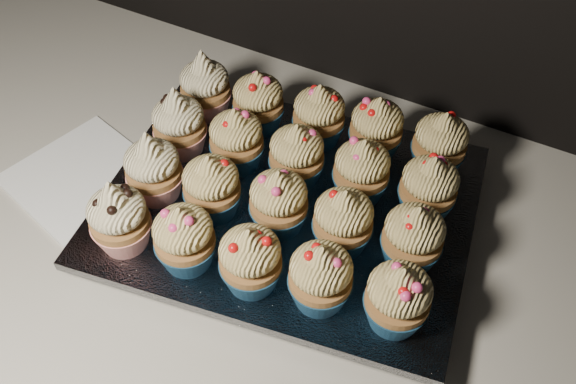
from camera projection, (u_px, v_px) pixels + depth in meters
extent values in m
cube|color=silver|center=(298.00, 263.00, 0.73)|extent=(2.44, 0.64, 0.04)
cube|color=white|center=(82.00, 177.00, 0.79)|extent=(0.19, 0.19, 0.00)
cube|color=black|center=(288.00, 214.00, 0.73)|extent=(0.41, 0.34, 0.02)
cube|color=silver|center=(288.00, 205.00, 0.72)|extent=(0.45, 0.37, 0.01)
cone|color=red|center=(123.00, 233.00, 0.67)|extent=(0.06, 0.06, 0.03)
ellipsoid|color=beige|center=(116.00, 209.00, 0.64)|extent=(0.06, 0.06, 0.04)
cone|color=beige|center=(110.00, 191.00, 0.62)|extent=(0.03, 0.03, 0.03)
cone|color=navy|center=(187.00, 251.00, 0.65)|extent=(0.06, 0.06, 0.03)
ellipsoid|color=#E6C674|center=(182.00, 228.00, 0.62)|extent=(0.06, 0.06, 0.04)
cone|color=#E6C674|center=(179.00, 214.00, 0.61)|extent=(0.03, 0.03, 0.02)
cone|color=navy|center=(251.00, 273.00, 0.64)|extent=(0.06, 0.06, 0.03)
ellipsoid|color=#E6C674|center=(250.00, 250.00, 0.61)|extent=(0.06, 0.06, 0.04)
cone|color=#E6C674|center=(249.00, 235.00, 0.59)|extent=(0.03, 0.03, 0.02)
cone|color=navy|center=(320.00, 290.00, 0.62)|extent=(0.06, 0.06, 0.03)
ellipsoid|color=#E6C674|center=(321.00, 267.00, 0.59)|extent=(0.06, 0.06, 0.04)
cone|color=#E6C674|center=(322.00, 253.00, 0.58)|extent=(0.03, 0.03, 0.02)
cone|color=navy|center=(395.00, 311.00, 0.61)|extent=(0.06, 0.06, 0.03)
ellipsoid|color=#E6C674|center=(400.00, 289.00, 0.58)|extent=(0.06, 0.06, 0.04)
cone|color=#E6C674|center=(404.00, 274.00, 0.56)|extent=(0.03, 0.03, 0.02)
cone|color=red|center=(157.00, 184.00, 0.71)|extent=(0.06, 0.06, 0.03)
ellipsoid|color=beige|center=(151.00, 160.00, 0.69)|extent=(0.06, 0.06, 0.04)
cone|color=beige|center=(147.00, 141.00, 0.67)|extent=(0.03, 0.03, 0.03)
cone|color=navy|center=(214.00, 201.00, 0.70)|extent=(0.06, 0.06, 0.03)
ellipsoid|color=#E6C674|center=(210.00, 177.00, 0.67)|extent=(0.06, 0.06, 0.04)
cone|color=#E6C674|center=(208.00, 162.00, 0.65)|extent=(0.03, 0.03, 0.02)
cone|color=navy|center=(279.00, 216.00, 0.68)|extent=(0.06, 0.06, 0.03)
ellipsoid|color=#E6C674|center=(279.00, 192.00, 0.66)|extent=(0.06, 0.06, 0.04)
cone|color=#E6C674|center=(278.00, 177.00, 0.64)|extent=(0.03, 0.03, 0.02)
cone|color=navy|center=(342.00, 235.00, 0.67)|extent=(0.06, 0.06, 0.03)
ellipsoid|color=#E6C674|center=(344.00, 211.00, 0.64)|extent=(0.06, 0.06, 0.04)
cone|color=#E6C674|center=(346.00, 196.00, 0.62)|extent=(0.03, 0.03, 0.02)
cone|color=navy|center=(410.00, 251.00, 0.65)|extent=(0.06, 0.06, 0.03)
ellipsoid|color=#E6C674|center=(415.00, 228.00, 0.63)|extent=(0.06, 0.06, 0.04)
cone|color=#E6C674|center=(419.00, 213.00, 0.61)|extent=(0.03, 0.03, 0.02)
cone|color=red|center=(182.00, 139.00, 0.76)|extent=(0.06, 0.06, 0.03)
ellipsoid|color=beige|center=(178.00, 115.00, 0.73)|extent=(0.06, 0.06, 0.04)
cone|color=beige|center=(174.00, 97.00, 0.71)|extent=(0.03, 0.03, 0.03)
cone|color=navy|center=(238.00, 154.00, 0.75)|extent=(0.06, 0.06, 0.03)
ellipsoid|color=#E6C674|center=(236.00, 130.00, 0.72)|extent=(0.06, 0.06, 0.04)
cone|color=#E6C674|center=(234.00, 115.00, 0.70)|extent=(0.03, 0.03, 0.02)
cone|color=navy|center=(296.00, 169.00, 0.73)|extent=(0.06, 0.06, 0.03)
ellipsoid|color=#E6C674|center=(297.00, 146.00, 0.70)|extent=(0.06, 0.06, 0.04)
cone|color=#E6C674|center=(297.00, 130.00, 0.68)|extent=(0.03, 0.03, 0.02)
cone|color=navy|center=(360.00, 185.00, 0.71)|extent=(0.06, 0.06, 0.03)
ellipsoid|color=#E6C674|center=(363.00, 161.00, 0.69)|extent=(0.06, 0.06, 0.04)
cone|color=#E6C674|center=(365.00, 146.00, 0.67)|extent=(0.03, 0.03, 0.02)
cone|color=navy|center=(425.00, 202.00, 0.70)|extent=(0.06, 0.06, 0.03)
ellipsoid|color=#E6C674|center=(431.00, 178.00, 0.67)|extent=(0.06, 0.06, 0.04)
cone|color=#E6C674|center=(435.00, 163.00, 0.65)|extent=(0.03, 0.03, 0.02)
cone|color=red|center=(207.00, 102.00, 0.81)|extent=(0.06, 0.06, 0.03)
ellipsoid|color=beige|center=(204.00, 78.00, 0.78)|extent=(0.06, 0.06, 0.04)
cone|color=beige|center=(202.00, 59.00, 0.76)|extent=(0.03, 0.03, 0.03)
cone|color=navy|center=(259.00, 116.00, 0.79)|extent=(0.06, 0.06, 0.03)
ellipsoid|color=#E6C674|center=(258.00, 92.00, 0.76)|extent=(0.06, 0.06, 0.04)
cone|color=#E6C674|center=(257.00, 77.00, 0.74)|extent=(0.03, 0.03, 0.02)
cone|color=navy|center=(318.00, 130.00, 0.77)|extent=(0.06, 0.06, 0.03)
ellipsoid|color=#E6C674|center=(319.00, 106.00, 0.74)|extent=(0.06, 0.06, 0.04)
cone|color=#E6C674|center=(320.00, 91.00, 0.73)|extent=(0.03, 0.03, 0.02)
cone|color=navy|center=(374.00, 143.00, 0.76)|extent=(0.06, 0.06, 0.03)
ellipsoid|color=#E6C674|center=(378.00, 119.00, 0.73)|extent=(0.06, 0.06, 0.04)
cone|color=#E6C674|center=(380.00, 103.00, 0.71)|extent=(0.03, 0.03, 0.02)
cone|color=navy|center=(436.00, 158.00, 0.74)|extent=(0.06, 0.06, 0.03)
ellipsoid|color=#E6C674|center=(442.00, 134.00, 0.71)|extent=(0.06, 0.06, 0.04)
cone|color=#E6C674|center=(446.00, 118.00, 0.70)|extent=(0.03, 0.03, 0.02)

